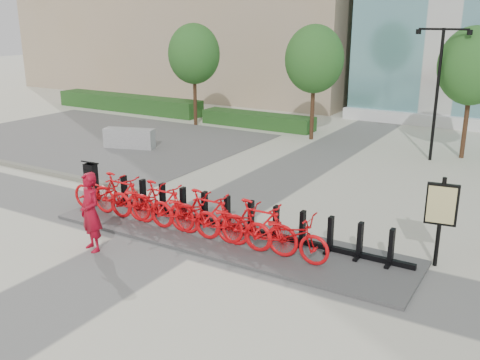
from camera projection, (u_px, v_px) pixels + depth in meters
The scene contains 23 objects.
ground at pixel (178, 233), 13.95m from camera, with size 120.00×120.00×0.00m, color beige.
gravel_patch at pixel (97, 139), 24.60m from camera, with size 14.00×14.00×0.00m, color #484645.
hedge_a at pixel (128, 103), 31.77m from camera, with size 10.00×1.40×0.90m, color #21531A.
hedge_b at pixel (257, 120), 27.12m from camera, with size 6.00×1.20×0.70m, color #21531A.
tree_0 at pixel (194, 54), 26.66m from camera, with size 2.60×2.60×5.10m.
tree_1 at pixel (314, 59), 23.46m from camera, with size 2.60×2.60×5.10m.
tree_2 at pixel (473, 66), 20.26m from camera, with size 2.60×2.60×5.10m.
streetlamp at pixel (438, 79), 20.06m from camera, with size 2.00×0.20×5.00m.
dock_pad at pixel (226, 237), 13.54m from camera, with size 9.60×2.40×0.08m, color #484848.
dock_rail_posts at pixel (237, 215), 13.76m from camera, with size 8.02×0.50×0.85m, color black, non-canonical shape.
bike_0 at pixel (102, 194), 15.00m from camera, with size 0.74×2.13×1.12m, color red.
bike_1 at pixel (121, 196), 14.63m from camera, with size 0.58×2.06×1.24m, color red.
bike_2 at pixel (141, 202), 14.29m from camera, with size 0.74×2.13×1.12m, color red.
bike_3 at pixel (162, 205), 13.92m from camera, with size 0.58×2.06×1.24m, color red.
bike_4 at pixel (184, 212), 13.58m from camera, with size 0.74×2.13×1.12m, color red.
bike_5 at pixel (208, 215), 13.21m from camera, with size 0.58×2.06×1.24m, color red.
bike_6 at pixel (232, 223), 12.87m from camera, with size 0.74×2.13×1.12m, color red.
bike_7 at pixel (259, 226), 12.50m from camera, with size 0.58×2.06×1.24m, color red.
bike_8 at pixel (286, 235), 12.16m from camera, with size 0.74×2.13×1.12m, color red.
kiosk at pixel (91, 182), 15.90m from camera, with size 0.42×0.36×1.28m.
worker_red at pixel (90, 212), 12.65m from camera, with size 0.70×0.46×1.93m, color #9D071C.
jersey_barrier at pixel (129, 138), 22.77m from camera, with size 2.16×0.59×0.84m, color #AAAAAA.
map_sign at pixel (441, 208), 11.70m from camera, with size 0.69×0.21×2.09m.
Camera 1 is at (8.06, -10.24, 5.42)m, focal length 40.00 mm.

